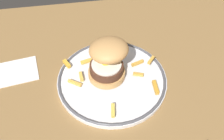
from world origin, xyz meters
The scene contains 5 objects.
ground_plane centered at (0.00, 0.00, -2.00)cm, with size 148.40×81.50×4.00cm, color olive.
dinner_plate centered at (4.11, 1.77, 0.84)cm, with size 29.35×29.35×1.60cm.
burger centered at (3.26, 3.37, 7.09)cm, with size 13.34×13.56×11.14cm.
fries_pile centered at (4.43, 3.07, 2.12)cm, with size 25.33×24.20×2.23cm.
napkin centered at (-22.00, 9.28, 0.20)cm, with size 11.95×9.35×0.40cm, color white.
Camera 1 is at (-2.97, -42.69, 54.92)cm, focal length 41.95 mm.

